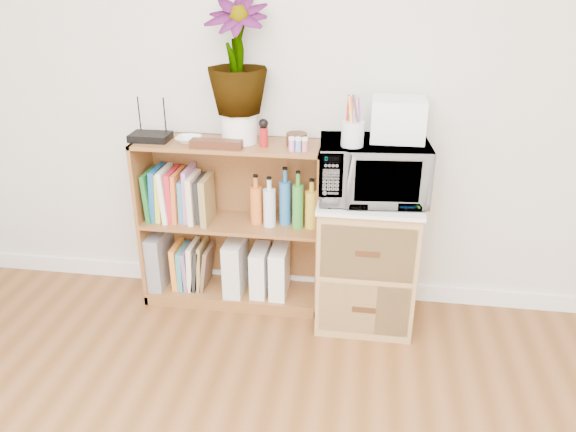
# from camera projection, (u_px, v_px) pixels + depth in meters

# --- Properties ---
(skirting_board) EXTENTS (4.00, 0.02, 0.10)m
(skirting_board) POSITION_uv_depth(u_px,v_px,m) (297.00, 283.00, 3.37)
(skirting_board) COLOR white
(skirting_board) RESTS_ON ground
(bookshelf) EXTENTS (1.00, 0.30, 0.95)m
(bookshelf) POSITION_uv_depth(u_px,v_px,m) (232.00, 225.00, 3.11)
(bookshelf) COLOR brown
(bookshelf) RESTS_ON ground
(wicker_unit) EXTENTS (0.50, 0.45, 0.70)m
(wicker_unit) POSITION_uv_depth(u_px,v_px,m) (367.00, 261.00, 2.99)
(wicker_unit) COLOR #9E7542
(wicker_unit) RESTS_ON ground
(microwave) EXTENTS (0.56, 0.40, 0.29)m
(microwave) POSITION_uv_depth(u_px,v_px,m) (373.00, 170.00, 2.77)
(microwave) COLOR silver
(microwave) RESTS_ON wicker_unit
(pen_cup) EXTENTS (0.11, 0.11, 0.12)m
(pen_cup) POSITION_uv_depth(u_px,v_px,m) (353.00, 134.00, 2.63)
(pen_cup) COLOR silver
(pen_cup) RESTS_ON microwave
(small_appliance) EXTENTS (0.26, 0.21, 0.20)m
(small_appliance) POSITION_uv_depth(u_px,v_px,m) (398.00, 119.00, 2.70)
(small_appliance) COLOR white
(small_appliance) RESTS_ON microwave
(router) EXTENTS (0.21, 0.14, 0.04)m
(router) POSITION_uv_depth(u_px,v_px,m) (150.00, 137.00, 2.94)
(router) COLOR black
(router) RESTS_ON bookshelf
(white_bowl) EXTENTS (0.13, 0.13, 0.03)m
(white_bowl) POSITION_uv_depth(u_px,v_px,m) (189.00, 140.00, 2.91)
(white_bowl) COLOR white
(white_bowl) RESTS_ON bookshelf
(plant_pot) EXTENTS (0.18, 0.18, 0.16)m
(plant_pot) POSITION_uv_depth(u_px,v_px,m) (239.00, 127.00, 2.89)
(plant_pot) COLOR white
(plant_pot) RESTS_ON bookshelf
(potted_plant) EXTENTS (0.31, 0.31, 0.56)m
(potted_plant) POSITION_uv_depth(u_px,v_px,m) (237.00, 57.00, 2.75)
(potted_plant) COLOR #397F33
(potted_plant) RESTS_ON plant_pot
(trinket_box) EXTENTS (0.26, 0.07, 0.04)m
(trinket_box) POSITION_uv_depth(u_px,v_px,m) (216.00, 144.00, 2.82)
(trinket_box) COLOR #3A1D0F
(trinket_box) RESTS_ON bookshelf
(kokeshi_doll) EXTENTS (0.04, 0.04, 0.10)m
(kokeshi_doll) POSITION_uv_depth(u_px,v_px,m) (264.00, 137.00, 2.83)
(kokeshi_doll) COLOR maroon
(kokeshi_doll) RESTS_ON bookshelf
(wooden_bowl) EXTENTS (0.11, 0.11, 0.06)m
(wooden_bowl) POSITION_uv_depth(u_px,v_px,m) (297.00, 139.00, 2.86)
(wooden_bowl) COLOR #34180E
(wooden_bowl) RESTS_ON bookshelf
(paint_jars) EXTENTS (0.10, 0.04, 0.05)m
(paint_jars) POSITION_uv_depth(u_px,v_px,m) (298.00, 146.00, 2.77)
(paint_jars) COLOR pink
(paint_jars) RESTS_ON bookshelf
(file_box) EXTENTS (0.10, 0.26, 0.32)m
(file_box) POSITION_uv_depth(u_px,v_px,m) (159.00, 258.00, 3.27)
(file_box) COLOR gray
(file_box) RESTS_ON bookshelf
(magazine_holder_left) EXTENTS (0.10, 0.25, 0.32)m
(magazine_holder_left) POSITION_uv_depth(u_px,v_px,m) (236.00, 265.00, 3.20)
(magazine_holder_left) COLOR silver
(magazine_holder_left) RESTS_ON bookshelf
(magazine_holder_mid) EXTENTS (0.09, 0.22, 0.27)m
(magazine_holder_mid) POSITION_uv_depth(u_px,v_px,m) (260.00, 270.00, 3.19)
(magazine_holder_mid) COLOR white
(magazine_holder_mid) RESTS_ON bookshelf
(magazine_holder_right) EXTENTS (0.09, 0.23, 0.29)m
(magazine_holder_right) POSITION_uv_depth(u_px,v_px,m) (280.00, 271.00, 3.17)
(magazine_holder_right) COLOR white
(magazine_holder_right) RESTS_ON bookshelf
(cookbooks) EXTENTS (0.35, 0.20, 0.30)m
(cookbooks) POSITION_uv_depth(u_px,v_px,m) (180.00, 195.00, 3.08)
(cookbooks) COLOR #1A6227
(cookbooks) RESTS_ON bookshelf
(liquor_bottles) EXTENTS (0.45, 0.07, 0.31)m
(liquor_bottles) POSITION_uv_depth(u_px,v_px,m) (290.00, 201.00, 3.00)
(liquor_bottles) COLOR orange
(liquor_bottles) RESTS_ON bookshelf
(lower_books) EXTENTS (0.22, 0.19, 0.29)m
(lower_books) POSITION_uv_depth(u_px,v_px,m) (192.00, 265.00, 3.26)
(lower_books) COLOR orange
(lower_books) RESTS_ON bookshelf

